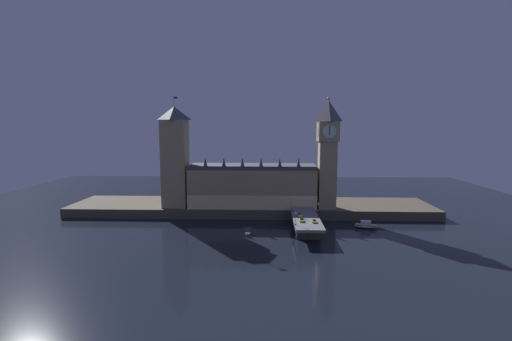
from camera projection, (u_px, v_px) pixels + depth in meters
ground_plane at (248, 229)px, 193.26m from camera, size 400.00×400.00×0.00m
embankment at (251, 207)px, 231.64m from camera, size 220.00×42.00×5.41m
parliament_hall at (253, 185)px, 222.29m from camera, size 74.65×22.25×29.87m
clock_tower at (328, 150)px, 213.19m from camera, size 12.12×12.23×64.05m
victoria_tower at (175, 157)px, 219.05m from camera, size 14.48×14.48×65.11m
bridge at (306, 222)px, 186.62m from camera, size 13.27×46.00×7.47m
car_northbound_lead at (300, 215)px, 188.96m from camera, size 2.09×4.11×1.43m
car_northbound_trail at (301, 220)px, 178.63m from camera, size 2.10×4.73×1.36m
car_southbound_lead at (314, 221)px, 176.62m from camera, size 2.02×4.09×1.31m
pedestrian_far_rail at (293, 210)px, 198.03m from camera, size 0.38×0.38×1.60m
street_lamp_near at (296, 217)px, 171.50m from camera, size 1.34×0.60×6.15m
street_lamp_mid at (319, 209)px, 185.57m from camera, size 1.34×0.60×7.32m
street_lamp_far at (292, 202)px, 200.62m from camera, size 1.34×0.60×7.34m
boat_downstream at (366, 225)px, 194.10m from camera, size 12.36×6.95×3.91m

